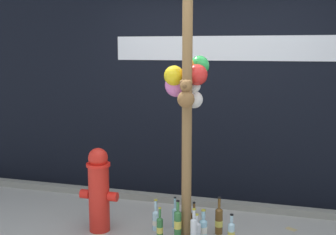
% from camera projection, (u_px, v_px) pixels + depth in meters
% --- Properties ---
extents(building_wall, '(10.00, 0.21, 3.23)m').
position_uv_depth(building_wall, '(213.00, 67.00, 5.32)').
color(building_wall, black).
rests_on(building_wall, ground_plane).
extents(curb_strip, '(8.00, 0.12, 0.08)m').
position_uv_depth(curb_strip, '(205.00, 202.00, 5.20)').
color(curb_strip, gray).
rests_on(curb_strip, ground_plane).
extents(memorial_post, '(0.60, 0.50, 2.75)m').
position_uv_depth(memorial_post, '(188.00, 70.00, 4.10)').
color(memorial_post, olive).
rests_on(memorial_post, ground_plane).
extents(fire_hydrant, '(0.40, 0.24, 0.86)m').
position_uv_depth(fire_hydrant, '(99.00, 189.00, 4.44)').
color(fire_hydrant, red).
rests_on(fire_hydrant, ground_plane).
extents(bottle_0, '(0.07, 0.07, 0.33)m').
position_uv_depth(bottle_0, '(156.00, 219.00, 4.49)').
color(bottle_0, '#B2DBEA').
rests_on(bottle_0, ground_plane).
extents(bottle_1, '(0.08, 0.08, 0.38)m').
position_uv_depth(bottle_1, '(219.00, 220.00, 4.40)').
color(bottle_1, brown).
rests_on(bottle_1, ground_plane).
extents(bottle_2, '(0.06, 0.06, 0.33)m').
position_uv_depth(bottle_2, '(160.00, 228.00, 4.27)').
color(bottle_2, '#337038').
rests_on(bottle_2, ground_plane).
extents(bottle_3, '(0.08, 0.08, 0.31)m').
position_uv_depth(bottle_3, '(197.00, 233.00, 4.13)').
color(bottle_3, silver).
rests_on(bottle_3, ground_plane).
extents(bottle_4, '(0.08, 0.08, 0.38)m').
position_uv_depth(bottle_4, '(186.00, 220.00, 4.38)').
color(bottle_4, '#B2DBEA').
rests_on(bottle_4, ground_plane).
extents(bottle_5, '(0.06, 0.06, 0.33)m').
position_uv_depth(bottle_5, '(175.00, 216.00, 4.57)').
color(bottle_5, '#93CCE0').
rests_on(bottle_5, ground_plane).
extents(bottle_6, '(0.06, 0.06, 0.36)m').
position_uv_depth(bottle_6, '(194.00, 223.00, 4.32)').
color(bottle_6, brown).
rests_on(bottle_6, ground_plane).
extents(bottle_7, '(0.06, 0.06, 0.41)m').
position_uv_depth(bottle_7, '(194.00, 233.00, 4.02)').
color(bottle_7, silver).
rests_on(bottle_7, ground_plane).
extents(bottle_8, '(0.07, 0.07, 0.28)m').
position_uv_depth(bottle_8, '(231.00, 232.00, 4.21)').
color(bottle_8, '#B2DBEA').
rests_on(bottle_8, ground_plane).
extents(bottle_9, '(0.08, 0.08, 0.32)m').
position_uv_depth(bottle_9, '(187.00, 219.00, 4.50)').
color(bottle_9, '#B2DBEA').
rests_on(bottle_9, ground_plane).
extents(bottle_10, '(0.08, 0.08, 0.32)m').
position_uv_depth(bottle_10, '(203.00, 229.00, 4.22)').
color(bottle_10, '#93CCE0').
rests_on(bottle_10, ground_plane).
extents(bottle_11, '(0.07, 0.07, 0.42)m').
position_uv_depth(bottle_11, '(178.00, 225.00, 4.21)').
color(bottle_11, '#337038').
rests_on(bottle_11, ground_plane).
extents(litter_1, '(0.13, 0.11, 0.01)m').
position_uv_depth(litter_1, '(291.00, 229.00, 4.52)').
color(litter_1, tan).
rests_on(litter_1, ground_plane).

